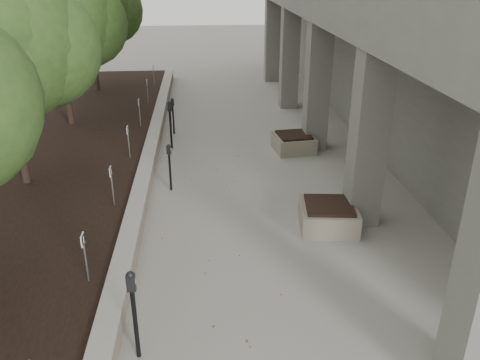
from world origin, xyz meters
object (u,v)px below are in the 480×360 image
parking_meter_4 (171,125)px  planter_front (328,216)px  crabapple_tree_3 (7,77)px  parking_meter_5 (173,116)px  crabapple_tree_5 (90,26)px  parking_meter_3 (170,167)px  crabapple_tree_4 (60,44)px  parking_meter_2 (135,315)px  planter_back (294,142)px

parking_meter_4 → planter_front: size_ratio=1.24×
crabapple_tree_3 → parking_meter_4: size_ratio=3.44×
parking_meter_4 → parking_meter_5: bearing=78.5°
crabapple_tree_3 → crabapple_tree_5: size_ratio=1.00×
parking_meter_4 → planter_front: bearing=-66.4°
crabapple_tree_3 → crabapple_tree_5: (0.00, 10.00, 0.00)m
parking_meter_4 → crabapple_tree_3: bearing=-148.0°
parking_meter_3 → crabapple_tree_4: bearing=138.5°
parking_meter_2 → parking_meter_5: (0.10, 10.80, -0.14)m
crabapple_tree_3 → crabapple_tree_4: bearing=90.0°
crabapple_tree_3 → parking_meter_5: bearing=53.4°
crabapple_tree_4 → parking_meter_5: crabapple_tree_4 is taller
crabapple_tree_3 → parking_meter_3: bearing=1.0°
parking_meter_3 → planter_back: parking_meter_3 is taller
planter_front → parking_meter_5: bearing=118.4°
parking_meter_2 → parking_meter_3: 6.07m
crabapple_tree_5 → parking_meter_2: 16.53m
crabapple_tree_5 → planter_back: crabapple_tree_5 is taller
parking_meter_3 → planter_back: bearing=47.1°
crabapple_tree_5 → planter_front: size_ratio=4.28×
crabapple_tree_3 → parking_meter_2: bearing=-60.0°
parking_meter_2 → parking_meter_3: (0.22, 6.06, -0.13)m
parking_meter_2 → parking_meter_5: size_ratio=1.22×
crabapple_tree_4 → parking_meter_5: size_ratio=4.21×
planter_front → crabapple_tree_5: bearing=121.1°
planter_back → parking_meter_3: bearing=-144.7°
crabapple_tree_5 → parking_meter_3: 10.88m
crabapple_tree_4 → parking_meter_3: bearing=-53.3°
crabapple_tree_3 → crabapple_tree_4: (0.00, 5.00, 0.00)m
parking_meter_3 → planter_front: size_ratio=1.03×
planter_front → planter_back: 5.01m
crabapple_tree_3 → parking_meter_2: size_ratio=3.46×
crabapple_tree_3 → planter_front: bearing=-16.9°
crabapple_tree_3 → parking_meter_4: bearing=43.0°
crabapple_tree_3 → planter_back: 8.48m
crabapple_tree_3 → parking_meter_2: crabapple_tree_3 is taller
parking_meter_2 → parking_meter_5: bearing=87.5°
parking_meter_4 → planter_back: size_ratio=1.31×
crabapple_tree_3 → crabapple_tree_4: same height
parking_meter_3 → planter_front: (3.70, -2.31, -0.36)m
crabapple_tree_4 → parking_meter_2: crabapple_tree_4 is taller
crabapple_tree_4 → planter_front: (7.38, -7.25, -2.82)m
crabapple_tree_5 → parking_meter_4: crabapple_tree_5 is taller
crabapple_tree_4 → parking_meter_4: size_ratio=3.44×
crabapple_tree_4 → parking_meter_2: 11.76m
crabapple_tree_3 → parking_meter_4: crabapple_tree_3 is taller
crabapple_tree_5 → planter_front: bearing=-58.9°
crabapple_tree_4 → crabapple_tree_3: bearing=-90.0°
parking_meter_2 → crabapple_tree_3: bearing=118.1°
parking_meter_2 → parking_meter_4: size_ratio=1.00×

